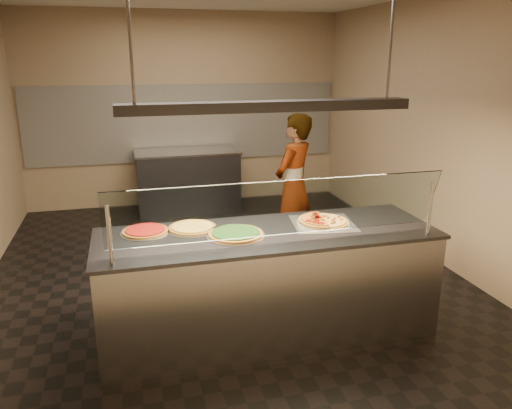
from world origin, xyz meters
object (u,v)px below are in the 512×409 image
object	(u,v)px
serving_counter	(267,283)
pizza_spinach	(236,234)
perforated_tray	(323,223)
sneeze_guard	(281,209)
worker	(294,185)
pizza_cheese	(192,227)
prep_table	(188,180)
pizza_tomato	(145,231)
pizza_spatula	(211,227)
half_pizza_sausage	(334,220)
half_pizza_pepperoni	(312,221)
heat_lamp_housing	(269,106)

from	to	relation	value
serving_counter	pizza_spinach	size ratio (longest dim) A/B	5.93
perforated_tray	sneeze_guard	bearing A→B (deg)	-141.05
perforated_tray	worker	distance (m)	1.67
perforated_tray	pizza_cheese	size ratio (longest dim) A/B	1.38
sneeze_guard	prep_table	xyz separation A→B (m)	(-0.18, 4.19, -0.76)
serving_counter	pizza_tomato	xyz separation A→B (m)	(-0.98, 0.24, 0.48)
pizza_spatula	pizza_spinach	bearing A→B (deg)	-45.77
sneeze_guard	pizza_cheese	xyz separation A→B (m)	(-0.59, 0.57, -0.28)
half_pizza_sausage	worker	distance (m)	1.65
sneeze_guard	pizza_spatula	distance (m)	0.72
half_pizza_pepperoni	pizza_tomato	xyz separation A→B (m)	(-1.39, 0.17, -0.02)
serving_counter	worker	size ratio (longest dim) A/B	1.65
sneeze_guard	worker	xyz separation A→B (m)	(0.82, 2.06, -0.38)
perforated_tray	pizza_tomato	xyz separation A→B (m)	(-1.50, 0.17, 0.01)
sneeze_guard	perforated_tray	size ratio (longest dim) A/B	4.37
pizza_spinach	half_pizza_pepperoni	bearing A→B (deg)	8.12
serving_counter	half_pizza_pepperoni	distance (m)	0.65
pizza_tomato	worker	bearing A→B (deg)	39.36
pizza_spinach	worker	distance (m)	2.05
prep_table	pizza_spinach	bearing A→B (deg)	-91.45
half_pizza_pepperoni	pizza_spatula	world-z (taller)	half_pizza_pepperoni
serving_counter	perforated_tray	bearing A→B (deg)	8.40
pizza_spinach	heat_lamp_housing	bearing A→B (deg)	4.55
serving_counter	pizza_tomato	world-z (taller)	pizza_tomato
sneeze_guard	pizza_tomato	world-z (taller)	sneeze_guard
perforated_tray	pizza_spatula	world-z (taller)	pizza_spatula
half_pizza_sausage	pizza_cheese	size ratio (longest dim) A/B	1.07
perforated_tray	half_pizza_sausage	distance (m)	0.11
sneeze_guard	half_pizza_sausage	bearing A→B (deg)	34.00
worker	heat_lamp_housing	xyz separation A→B (m)	(-0.82, -1.71, 1.10)
half_pizza_sausage	pizza_cheese	distance (m)	1.22
perforated_tray	pizza_tomato	bearing A→B (deg)	173.61
sneeze_guard	pizza_tomato	bearing A→B (deg)	149.00
sneeze_guard	half_pizza_sausage	distance (m)	0.80
sneeze_guard	heat_lamp_housing	size ratio (longest dim) A/B	1.12
half_pizza_sausage	sneeze_guard	bearing A→B (deg)	-146.00
half_pizza_pepperoni	prep_table	size ratio (longest dim) A/B	0.29
pizza_tomato	pizza_cheese	bearing A→B (deg)	-1.86
sneeze_guard	perforated_tray	xyz separation A→B (m)	(0.52, 0.42, -0.29)
worker	heat_lamp_housing	size ratio (longest dim) A/B	0.74
heat_lamp_housing	prep_table	bearing A→B (deg)	92.65
pizza_cheese	worker	distance (m)	2.05
pizza_spinach	worker	size ratio (longest dim) A/B	0.28
heat_lamp_housing	sneeze_guard	bearing A→B (deg)	-90.00
sneeze_guard	prep_table	distance (m)	4.26
prep_table	half_pizza_pepperoni	bearing A→B (deg)	-81.04
serving_counter	pizza_spinach	distance (m)	0.55
pizza_cheese	perforated_tray	bearing A→B (deg)	-7.95
half_pizza_sausage	prep_table	distance (m)	3.89
serving_counter	half_pizza_pepperoni	world-z (taller)	half_pizza_pepperoni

